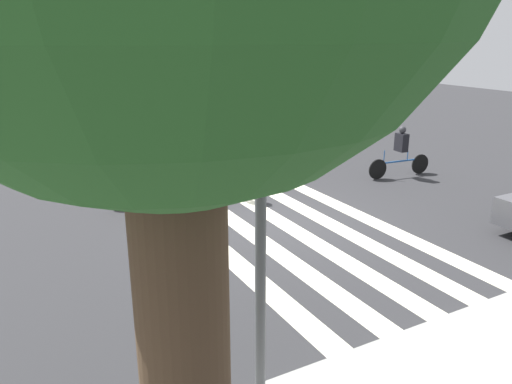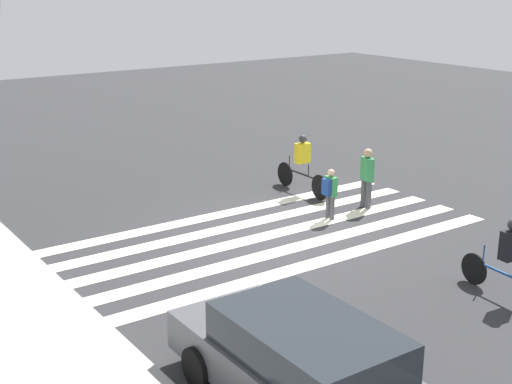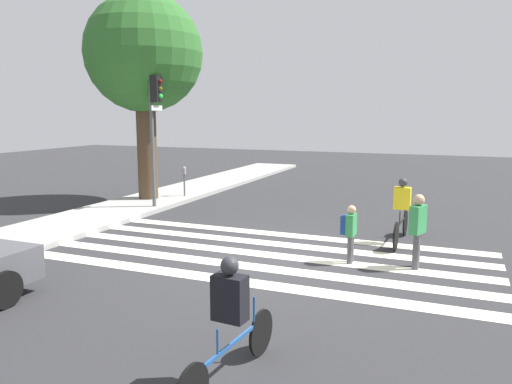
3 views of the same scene
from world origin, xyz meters
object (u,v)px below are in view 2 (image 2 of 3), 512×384
at_px(cyclist_mid_street, 510,256).
at_px(car_parked_far_curb, 307,369).
at_px(cyclist_near_curb, 302,162).
at_px(pedestrian_adult_yellow_jacket, 330,190).
at_px(pedestrian_adult_tall_backpack, 367,175).

bearing_deg(cyclist_mid_street, car_parked_far_curb, 103.18).
distance_m(cyclist_near_curb, cyclist_mid_street, 7.66).
bearing_deg(pedestrian_adult_yellow_jacket, pedestrian_adult_tall_backpack, 99.91).
bearing_deg(pedestrian_adult_yellow_jacket, cyclist_near_curb, 162.08).
bearing_deg(pedestrian_adult_tall_backpack, car_parked_far_curb, -28.41).
height_order(cyclist_mid_street, car_parked_far_curb, cyclist_mid_street).
xyz_separation_m(cyclist_near_curb, cyclist_mid_street, (-7.57, 1.17, -0.01)).
relative_size(pedestrian_adult_tall_backpack, cyclist_near_curb, 0.68).
bearing_deg(cyclist_near_curb, pedestrian_adult_tall_backpack, -163.41).
distance_m(pedestrian_adult_tall_backpack, pedestrian_adult_yellow_jacket, 1.40).
relative_size(pedestrian_adult_tall_backpack, car_parked_far_curb, 0.33).
distance_m(pedestrian_adult_tall_backpack, cyclist_near_curb, 2.08).
height_order(pedestrian_adult_tall_backpack, cyclist_near_curb, cyclist_near_curb).
distance_m(pedestrian_adult_yellow_jacket, cyclist_mid_street, 5.42).
xyz_separation_m(cyclist_near_curb, car_parked_far_curb, (-8.31, 6.53, -0.14)).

